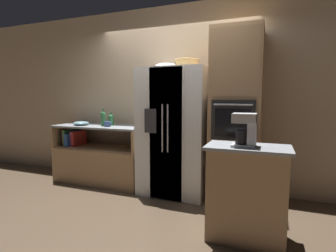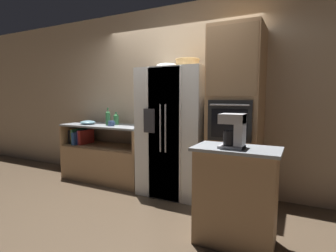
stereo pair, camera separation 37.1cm
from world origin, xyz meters
name	(u,v)px [view 2 (the right image)]	position (x,y,z in m)	size (l,w,h in m)	color
ground_plane	(165,192)	(0.00, 0.00, 0.00)	(20.00, 20.00, 0.00)	#4C3D2D
wall_back	(178,97)	(0.00, 0.44, 1.40)	(12.00, 0.06, 2.80)	tan
counter_left	(106,159)	(-1.18, 0.09, 0.35)	(1.53, 0.63, 0.94)	#A87F56
refrigerator	(175,132)	(0.13, 0.05, 0.90)	(0.96, 0.74, 1.81)	white
wall_oven	(236,117)	(0.99, 0.08, 1.14)	(0.63, 0.71, 2.27)	#A87F56
island_counter	(235,196)	(1.23, -0.89, 0.47)	(0.79, 0.46, 0.93)	#A87F56
wicker_basket	(188,63)	(0.30, 0.12, 1.87)	(0.34, 0.34, 0.13)	tan
fruit_bowl	(167,66)	(-0.01, 0.09, 1.85)	(0.31, 0.31, 0.08)	white
bottle_tall	(108,118)	(-1.07, 0.03, 1.07)	(0.07, 0.07, 0.29)	#33723F
bottle_short	(116,119)	(-1.02, 0.18, 1.04)	(0.09, 0.09, 0.21)	#33723F
mug	(111,123)	(-0.96, -0.02, 0.98)	(0.13, 0.10, 0.08)	#384C7A
mixing_bowl	(88,122)	(-1.48, 0.00, 0.98)	(0.25, 0.25, 0.07)	#668C99
coffee_maker	(235,130)	(1.21, -0.93, 1.10)	(0.22, 0.22, 0.31)	#B2B2B7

